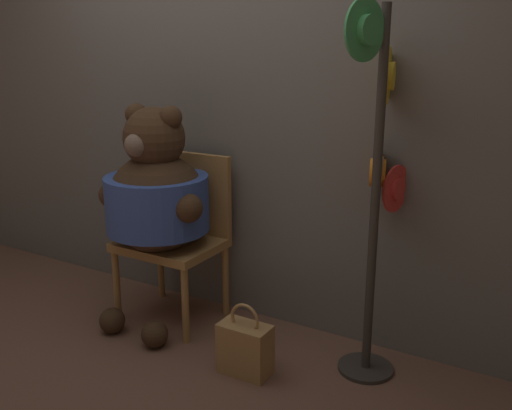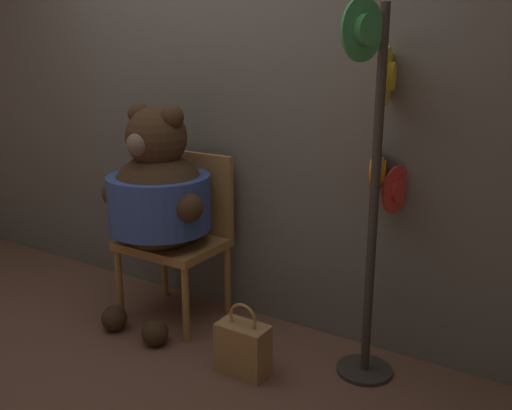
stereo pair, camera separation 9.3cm
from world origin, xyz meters
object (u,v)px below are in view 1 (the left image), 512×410
at_px(chair, 178,229).
at_px(teddy_bear, 156,197).
at_px(handbag_on_ground, 245,348).
at_px(hat_display_rack, 377,173).

distance_m(chair, teddy_bear, 0.28).
xyz_separation_m(teddy_bear, handbag_on_ground, (0.72, -0.22, -0.64)).
bearing_deg(teddy_bear, handbag_on_ground, -16.76).
xyz_separation_m(chair, handbag_on_ground, (0.69, -0.37, -0.41)).
xyz_separation_m(hat_display_rack, handbag_on_ground, (-0.50, -0.39, -0.88)).
bearing_deg(hat_display_rack, handbag_on_ground, -142.15).
height_order(chair, handbag_on_ground, chair).
relative_size(chair, handbag_on_ground, 2.60).
height_order(hat_display_rack, handbag_on_ground, hat_display_rack).
bearing_deg(teddy_bear, chair, 81.84).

